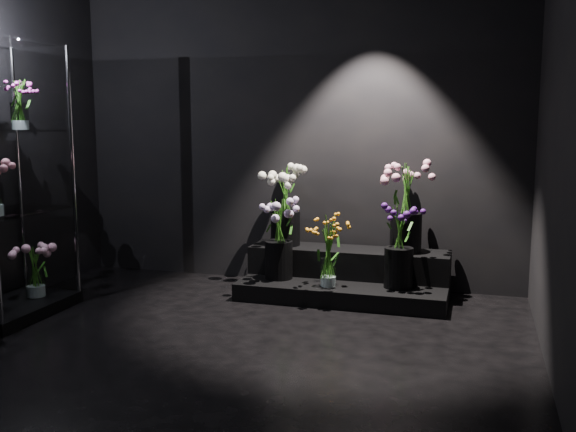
% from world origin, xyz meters
% --- Properties ---
extents(floor, '(4.00, 4.00, 0.00)m').
position_xyz_m(floor, '(0.00, 0.00, 0.00)').
color(floor, black).
rests_on(floor, ground).
extents(wall_back, '(4.00, 0.00, 4.00)m').
position_xyz_m(wall_back, '(0.00, 2.00, 1.40)').
color(wall_back, black).
rests_on(wall_back, floor).
extents(wall_right, '(0.00, 4.00, 4.00)m').
position_xyz_m(wall_right, '(2.00, 0.00, 1.40)').
color(wall_right, black).
rests_on(wall_right, floor).
extents(display_riser, '(1.67, 0.74, 0.37)m').
position_xyz_m(display_riser, '(0.55, 1.67, 0.15)').
color(display_riser, black).
rests_on(display_riser, floor).
extents(display_case, '(0.55, 0.91, 2.00)m').
position_xyz_m(display_case, '(-1.71, 0.40, 1.00)').
color(display_case, black).
rests_on(display_case, floor).
extents(bouquet_orange_bells, '(0.32, 0.32, 0.56)m').
position_xyz_m(bouquet_orange_bells, '(0.46, 1.37, 0.43)').
color(bouquet_orange_bells, white).
rests_on(bouquet_orange_bells, display_riser).
extents(bouquet_lilac, '(0.49, 0.49, 0.66)m').
position_xyz_m(bouquet_lilac, '(0.01, 1.51, 0.53)').
color(bouquet_lilac, black).
rests_on(bouquet_lilac, display_riser).
extents(bouquet_purple, '(0.43, 0.43, 0.65)m').
position_xyz_m(bouquet_purple, '(1.00, 1.50, 0.51)').
color(bouquet_purple, black).
rests_on(bouquet_purple, display_riser).
extents(bouquet_cream_roses, '(0.47, 0.47, 0.68)m').
position_xyz_m(bouquet_cream_roses, '(-0.01, 1.77, 0.76)').
color(bouquet_cream_roses, black).
rests_on(bouquet_cream_roses, display_riser).
extents(bouquet_pink_roses, '(0.47, 0.47, 0.72)m').
position_xyz_m(bouquet_pink_roses, '(1.02, 1.77, 0.78)').
color(bouquet_pink_roses, black).
rests_on(bouquet_pink_roses, display_riser).
extents(bouquet_case_magenta, '(0.31, 0.31, 0.37)m').
position_xyz_m(bouquet_case_magenta, '(-1.71, 0.59, 1.56)').
color(bouquet_case_magenta, white).
rests_on(bouquet_case_magenta, display_case).
extents(bouquet_case_base_pink, '(0.41, 0.41, 0.43)m').
position_xyz_m(bouquet_case_base_pink, '(-1.67, 0.60, 0.32)').
color(bouquet_case_base_pink, white).
rests_on(bouquet_case_base_pink, display_case).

